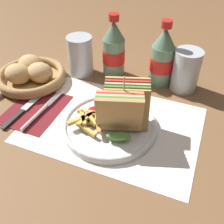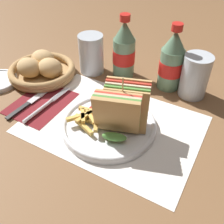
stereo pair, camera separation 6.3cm
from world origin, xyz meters
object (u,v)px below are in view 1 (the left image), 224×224
at_px(fork, 39,113).
at_px(bread_basket, 31,75).
at_px(plate_main, 109,126).
at_px(glass_far, 81,58).
at_px(coke_bottle_far, 162,58).
at_px(glass_near, 185,73).
at_px(club_sandwich, 123,109).
at_px(coke_bottle_near, 114,50).
at_px(knife, 27,106).

bearing_deg(fork, bread_basket, 134.05).
bearing_deg(plate_main, bread_basket, 160.41).
bearing_deg(glass_far, fork, -92.05).
distance_m(glass_far, bread_basket, 0.16).
bearing_deg(coke_bottle_far, glass_near, -3.48).
distance_m(plate_main, club_sandwich, 0.07).
distance_m(club_sandwich, fork, 0.23).
relative_size(plate_main, glass_near, 1.92).
xyz_separation_m(glass_near, glass_far, (-0.31, -0.03, -0.00)).
relative_size(coke_bottle_near, glass_far, 1.59).
distance_m(glass_near, bread_basket, 0.45).
relative_size(plate_main, coke_bottle_far, 1.21).
distance_m(fork, glass_far, 0.23).
bearing_deg(fork, coke_bottle_near, 70.63).
xyz_separation_m(coke_bottle_far, bread_basket, (-0.36, -0.14, -0.06)).
bearing_deg(club_sandwich, knife, -176.85).
height_order(plate_main, knife, plate_main).
relative_size(club_sandwich, glass_near, 1.14).
bearing_deg(knife, bread_basket, 122.12).
xyz_separation_m(knife, coke_bottle_near, (0.15, 0.24, 0.08)).
relative_size(coke_bottle_near, bread_basket, 0.94).
relative_size(knife, coke_bottle_near, 1.02).
bearing_deg(club_sandwich, fork, -172.44).
bearing_deg(fork, club_sandwich, 10.57).
relative_size(plate_main, glass_far, 1.92).
height_order(plate_main, club_sandwich, club_sandwich).
relative_size(club_sandwich, glass_far, 1.14).
bearing_deg(glass_far, glass_near, 5.89).
bearing_deg(bread_basket, glass_far, 41.55).
distance_m(plate_main, glass_near, 0.28).
bearing_deg(bread_basket, coke_bottle_far, 21.30).
bearing_deg(plate_main, knife, -178.82).
distance_m(club_sandwich, glass_far, 0.29).
height_order(coke_bottle_far, bread_basket, coke_bottle_far).
height_order(coke_bottle_far, glass_near, coke_bottle_far).
bearing_deg(bread_basket, glass_near, 17.49).
xyz_separation_m(knife, coke_bottle_far, (0.30, 0.25, 0.08)).
xyz_separation_m(club_sandwich, glass_far, (-0.21, 0.20, -0.02)).
height_order(glass_near, glass_far, same).
height_order(knife, bread_basket, bread_basket).
xyz_separation_m(coke_bottle_far, glass_near, (0.07, -0.00, -0.03)).
height_order(fork, coke_bottle_near, coke_bottle_near).
bearing_deg(plate_main, club_sandwich, 17.27).
distance_m(fork, knife, 0.05).
relative_size(club_sandwich, bread_basket, 0.68).
xyz_separation_m(knife, glass_near, (0.37, 0.25, 0.05)).
bearing_deg(plate_main, glass_far, 130.68).
xyz_separation_m(fork, bread_basket, (-0.11, 0.12, 0.02)).
bearing_deg(glass_far, knife, -104.50).
distance_m(plate_main, coke_bottle_far, 0.26).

